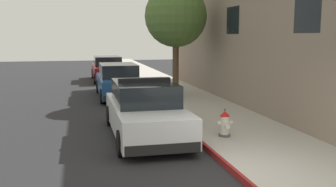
{
  "coord_description": "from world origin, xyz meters",
  "views": [
    {
      "loc": [
        -3.11,
        -7.03,
        2.85
      ],
      "look_at": [
        -0.29,
        5.19,
        1.0
      ],
      "focal_mm": 41.66,
      "sensor_mm": 36.0,
      "label": 1
    }
  ],
  "objects_px": {
    "parked_car_dark_far": "(108,69)",
    "street_tree": "(176,16)",
    "fire_hydrant": "(225,124)",
    "police_cruiser": "(145,111)",
    "parked_car_silver_ahead": "(119,81)"
  },
  "relations": [
    {
      "from": "police_cruiser",
      "to": "parked_car_silver_ahead",
      "type": "height_order",
      "value": "police_cruiser"
    },
    {
      "from": "street_tree",
      "to": "parked_car_silver_ahead",
      "type": "bearing_deg",
      "value": 154.25
    },
    {
      "from": "parked_car_dark_far",
      "to": "street_tree",
      "type": "distance_m",
      "value": 9.21
    },
    {
      "from": "police_cruiser",
      "to": "parked_car_dark_far",
      "type": "distance_m",
      "value": 14.68
    },
    {
      "from": "police_cruiser",
      "to": "parked_car_dark_far",
      "type": "bearing_deg",
      "value": 89.83
    },
    {
      "from": "parked_car_dark_far",
      "to": "fire_hydrant",
      "type": "distance_m",
      "value": 15.83
    },
    {
      "from": "police_cruiser",
      "to": "parked_car_silver_ahead",
      "type": "bearing_deg",
      "value": 89.85
    },
    {
      "from": "police_cruiser",
      "to": "fire_hydrant",
      "type": "distance_m",
      "value": 2.28
    },
    {
      "from": "police_cruiser",
      "to": "street_tree",
      "type": "relative_size",
      "value": 0.97
    },
    {
      "from": "parked_car_silver_ahead",
      "to": "fire_hydrant",
      "type": "bearing_deg",
      "value": -76.79
    },
    {
      "from": "parked_car_silver_ahead",
      "to": "police_cruiser",
      "type": "bearing_deg",
      "value": -90.15
    },
    {
      "from": "police_cruiser",
      "to": "fire_hydrant",
      "type": "bearing_deg",
      "value": -26.84
    },
    {
      "from": "police_cruiser",
      "to": "parked_car_dark_far",
      "type": "height_order",
      "value": "police_cruiser"
    },
    {
      "from": "parked_car_silver_ahead",
      "to": "street_tree",
      "type": "height_order",
      "value": "street_tree"
    },
    {
      "from": "fire_hydrant",
      "to": "street_tree",
      "type": "relative_size",
      "value": 0.15
    }
  ]
}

